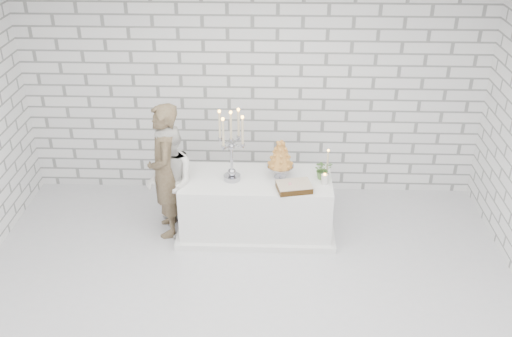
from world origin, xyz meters
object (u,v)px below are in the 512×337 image
(bride, at_px, (170,182))
(croquembouche, at_px, (280,158))
(cake_table, at_px, (256,205))
(groom, at_px, (165,171))
(candelabra, at_px, (231,146))

(bride, height_order, croquembouche, bride)
(cake_table, xyz_separation_m, croquembouche, (0.28, 0.05, 0.63))
(groom, bearing_deg, bride, 55.20)
(croquembouche, bearing_deg, cake_table, -170.02)
(cake_table, distance_m, croquembouche, 0.69)
(bride, distance_m, croquembouche, 1.35)
(groom, height_order, bride, groom)
(bride, relative_size, candelabra, 1.61)
(groom, distance_m, bride, 0.15)
(croquembouche, bearing_deg, groom, -176.92)
(cake_table, bearing_deg, groom, -178.76)
(bride, bearing_deg, croquembouche, 72.24)
(cake_table, height_order, bride, bride)
(bride, bearing_deg, groom, -134.97)
(bride, xyz_separation_m, croquembouche, (1.31, 0.10, 0.29))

